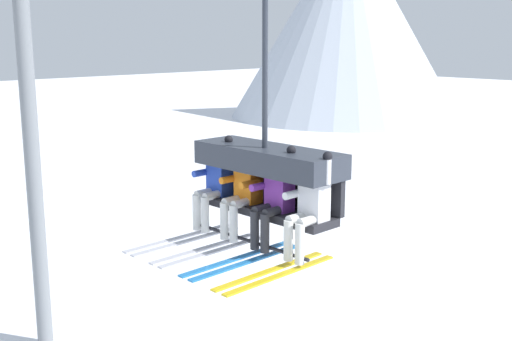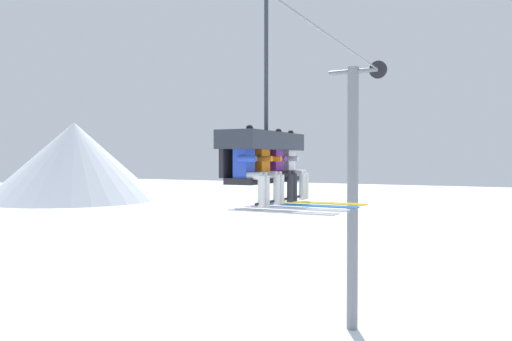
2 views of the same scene
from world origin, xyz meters
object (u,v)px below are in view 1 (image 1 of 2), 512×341
skier_white (307,206)px  skier_purple (273,198)px  skier_orange (241,191)px  chairlift_chair (269,168)px  skier_blue (213,183)px  lift_tower_near (32,164)px

skier_white → skier_purple: bearing=180.0°
skier_orange → skier_white: (1.12, 0.01, 0.02)m
chairlift_chair → skier_blue: (-0.84, -0.21, -0.30)m
chairlift_chair → skier_white: bearing=-14.2°
skier_blue → skier_orange: bearing=-0.7°
skier_white → skier_blue: bearing=180.0°
skier_orange → skier_purple: skier_purple is taller
chairlift_chair → lift_tower_near: bearing=175.1°
skier_blue → skier_purple: 1.12m
skier_blue → skier_purple: bearing=0.0°
skier_blue → chairlift_chair: bearing=14.3°
chairlift_chair → skier_orange: bearing=-141.8°
chairlift_chair → skier_blue: bearing=-165.7°
skier_orange → skier_blue: bearing=179.3°
skier_blue → skier_orange: (0.56, -0.01, -0.02)m
chairlift_chair → skier_purple: size_ratio=2.10×
chairlift_chair → skier_purple: bearing=-37.0°
lift_tower_near → skier_orange: 8.17m
lift_tower_near → chairlift_chair: (8.34, -0.71, 1.25)m
lift_tower_near → chairlift_chair: lift_tower_near is taller
chairlift_chair → skier_blue: 0.91m
chairlift_chair → skier_white: chairlift_chair is taller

